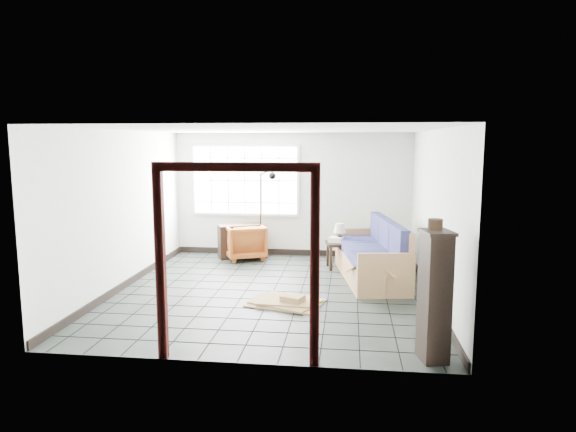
# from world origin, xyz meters

# --- Properties ---
(ground) EXTENTS (5.50, 5.50, 0.00)m
(ground) POSITION_xyz_m (0.00, 0.00, 0.00)
(ground) COLOR black
(ground) RESTS_ON ground
(room_shell) EXTENTS (5.02, 5.52, 2.61)m
(room_shell) POSITION_xyz_m (0.00, 0.03, 1.68)
(room_shell) COLOR silver
(room_shell) RESTS_ON ground
(window_panel) EXTENTS (2.32, 0.08, 1.52)m
(window_panel) POSITION_xyz_m (-1.00, 2.70, 1.60)
(window_panel) COLOR silver
(window_panel) RESTS_ON ground
(doorway_trim) EXTENTS (1.80, 0.08, 2.20)m
(doorway_trim) POSITION_xyz_m (0.00, -2.70, 1.38)
(doorway_trim) COLOR #3B0F0D
(doorway_trim) RESTS_ON ground
(futon_sofa) EXTENTS (1.29, 2.49, 1.05)m
(futon_sofa) POSITION_xyz_m (1.66, 0.98, 0.38)
(futon_sofa) COLOR #905F41
(futon_sofa) RESTS_ON ground
(armchair) EXTENTS (1.00, 0.97, 0.79)m
(armchair) POSITION_xyz_m (-0.93, 2.24, 0.40)
(armchair) COLOR #975616
(armchair) RESTS_ON ground
(side_table) EXTENTS (0.55, 0.55, 0.51)m
(side_table) POSITION_xyz_m (1.02, 1.67, 0.42)
(side_table) COLOR black
(side_table) RESTS_ON ground
(table_lamp) EXTENTS (0.29, 0.29, 0.35)m
(table_lamp) POSITION_xyz_m (1.03, 1.73, 0.76)
(table_lamp) COLOR black
(table_lamp) RESTS_ON side_table
(projector) EXTENTS (0.32, 0.28, 0.10)m
(projector) POSITION_xyz_m (0.97, 1.68, 0.56)
(projector) COLOR silver
(projector) RESTS_ON side_table
(floor_lamp) EXTENTS (0.49, 0.33, 1.88)m
(floor_lamp) POSITION_xyz_m (-0.49, 2.35, 1.00)
(floor_lamp) COLOR black
(floor_lamp) RESTS_ON ground
(console_shelf) EXTENTS (0.96, 0.69, 0.69)m
(console_shelf) POSITION_xyz_m (-1.06, 2.40, 0.35)
(console_shelf) COLOR black
(console_shelf) RESTS_ON ground
(tall_shelf) EXTENTS (0.38, 0.45, 1.46)m
(tall_shelf) POSITION_xyz_m (2.15, -2.40, 0.74)
(tall_shelf) COLOR black
(tall_shelf) RESTS_ON ground
(pot) EXTENTS (0.18, 0.18, 0.12)m
(pot) POSITION_xyz_m (2.13, -2.36, 1.52)
(pot) COLOR black
(pot) RESTS_ON tall_shelf
(open_box) EXTENTS (0.93, 0.72, 0.47)m
(open_box) POSITION_xyz_m (1.64, 0.07, 0.17)
(open_box) COLOR olive
(open_box) RESTS_ON ground
(cardboard_pile) EXTENTS (1.21, 1.01, 0.15)m
(cardboard_pile) POSITION_xyz_m (0.29, -0.63, 0.04)
(cardboard_pile) COLOR olive
(cardboard_pile) RESTS_ON ground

